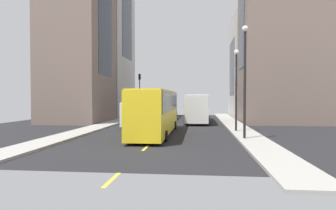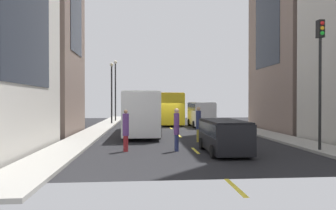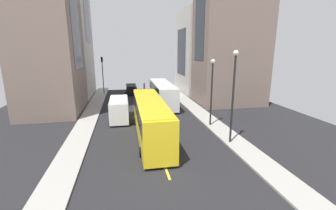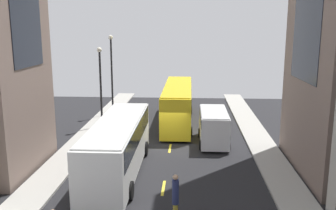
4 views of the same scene
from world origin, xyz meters
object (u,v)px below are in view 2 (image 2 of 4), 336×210
city_bus_white (141,109)px  car_black_0 (224,134)px  delivery_van_white (201,112)px  pedestrian_walking_far (198,123)px  pedestrian_waiting_curb (126,129)px  traffic_light_near_corner (320,61)px  streetcar_yellow (168,106)px  pedestrian_crossing_near (177,128)px

city_bus_white → car_black_0: bearing=-66.8°
delivery_van_white → pedestrian_walking_far: size_ratio=2.29×
city_bus_white → pedestrian_walking_far: city_bus_white is taller
pedestrian_waiting_curb → delivery_van_white: bearing=-15.2°
pedestrian_waiting_curb → traffic_light_near_corner: traffic_light_near_corner is taller
traffic_light_near_corner → streetcar_yellow: bearing=104.8°
delivery_van_white → pedestrian_walking_far: (-2.48, -11.97, -0.28)m
pedestrian_waiting_curb → pedestrian_crossing_near: 2.68m
city_bus_white → traffic_light_near_corner: 13.90m
pedestrian_waiting_curb → pedestrian_walking_far: pedestrian_walking_far is taller
city_bus_white → delivery_van_white: city_bus_white is taller
pedestrian_waiting_curb → city_bus_white: bearing=4.1°
streetcar_yellow → traffic_light_near_corner: size_ratio=1.91×
car_black_0 → pedestrian_waiting_curb: pedestrian_waiting_curb is taller
pedestrian_waiting_curb → car_black_0: bearing=-91.3°
city_bus_white → car_black_0: (4.21, -9.81, -1.02)m
city_bus_white → pedestrian_waiting_curb: size_ratio=5.03×
streetcar_yellow → delivery_van_white: streetcar_yellow is taller
pedestrian_crossing_near → traffic_light_near_corner: size_ratio=0.34×
pedestrian_waiting_curb → traffic_light_near_corner: 10.64m
city_bus_white → streetcar_yellow: size_ratio=0.87×
pedestrian_walking_far → car_black_0: bearing=-138.7°
streetcar_yellow → pedestrian_waiting_curb: 21.72m
delivery_van_white → traffic_light_near_corner: traffic_light_near_corner is taller
city_bus_white → pedestrian_waiting_curb: bearing=-95.1°
car_black_0 → pedestrian_walking_far: 4.39m
delivery_van_white → pedestrian_walking_far: 12.22m
streetcar_yellow → pedestrian_waiting_curb: bearing=-100.7°
city_bus_white → pedestrian_crossing_near: bearing=-78.2°
delivery_van_white → traffic_light_near_corner: size_ratio=0.79×
pedestrian_waiting_curb → pedestrian_crossing_near: (2.67, -0.16, 0.08)m
car_black_0 → traffic_light_near_corner: traffic_light_near_corner is taller
pedestrian_crossing_near → traffic_light_near_corner: 8.14m
car_black_0 → pedestrian_walking_far: bearing=96.5°
pedestrian_crossing_near → traffic_light_near_corner: traffic_light_near_corner is taller
car_black_0 → delivery_van_white: bearing=83.1°
car_black_0 → traffic_light_near_corner: size_ratio=0.65×
pedestrian_walking_far → city_bus_white: bearing=69.0°
streetcar_yellow → car_black_0: size_ratio=2.94×
streetcar_yellow → pedestrian_waiting_curb: size_ratio=5.79×
pedestrian_walking_far → streetcar_yellow: bearing=36.3°
pedestrian_waiting_curb → pedestrian_walking_far: 5.66m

